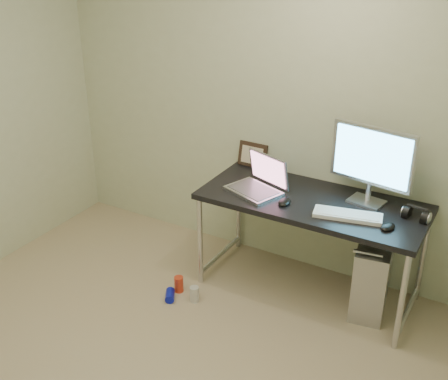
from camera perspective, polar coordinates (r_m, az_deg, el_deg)
wall_back at (r=4.20m, az=4.07°, el=8.65°), size 3.50×0.02×2.50m
desk at (r=3.93m, az=8.91°, el=-2.03°), size 1.55×0.68×0.75m
tower_computer at (r=4.07m, az=14.86°, el=-8.24°), size 0.29×0.53×0.56m
cable_a at (r=4.20m, az=15.31°, el=-4.93°), size 0.01×0.16×0.69m
cable_b at (r=4.18m, az=16.39°, el=-5.58°), size 0.02×0.11×0.71m
can_red at (r=4.20m, az=-4.61°, el=-9.51°), size 0.07×0.07×0.12m
can_white at (r=4.09m, az=-3.02°, el=-10.52°), size 0.08×0.08×0.12m
can_blue at (r=4.14m, az=-5.51°, el=-10.60°), size 0.12×0.14×0.07m
laptop at (r=3.97m, az=3.59°, el=0.78°), size 0.44×0.40×0.25m
monitor at (r=3.80m, az=14.80°, el=3.02°), size 0.57×0.20×0.54m
keyboard at (r=3.70m, az=12.46°, el=-2.52°), size 0.46×0.23×0.03m
mouse_right at (r=3.63m, az=16.33°, el=-3.50°), size 0.10×0.13×0.04m
mouse_left at (r=3.80m, az=6.17°, el=-1.11°), size 0.09×0.13×0.04m
headphones at (r=3.79m, az=18.94°, el=-2.39°), size 0.17×0.11×0.11m
picture_frame at (r=4.34m, az=2.93°, el=3.59°), size 0.24×0.07×0.19m
webcam at (r=4.18m, az=5.54°, el=2.58°), size 0.05×0.05×0.13m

